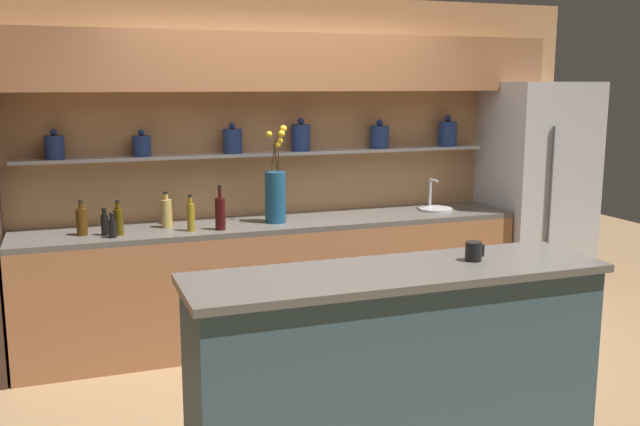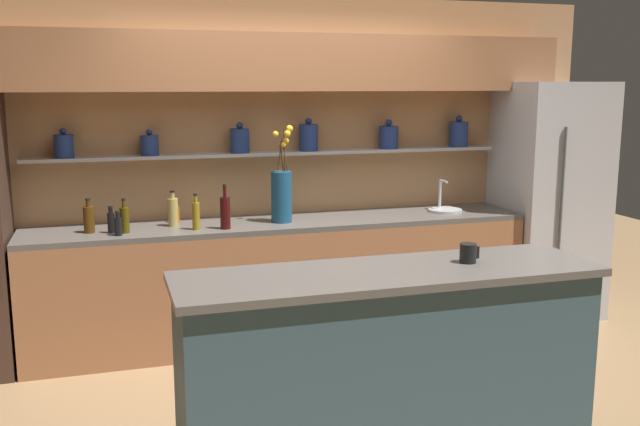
# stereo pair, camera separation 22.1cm
# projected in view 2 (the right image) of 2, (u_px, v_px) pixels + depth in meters

# --- Properties ---
(ground_plane) EXTENTS (12.00, 12.00, 0.00)m
(ground_plane) POSITION_uv_depth(u_px,v_px,m) (345.00, 404.00, 4.37)
(ground_plane) COLOR olive
(back_wall_unit) EXTENTS (5.20, 0.44, 2.60)m
(back_wall_unit) POSITION_uv_depth(u_px,v_px,m) (282.00, 134.00, 5.53)
(back_wall_unit) COLOR tan
(back_wall_unit) RESTS_ON ground_plane
(back_counter_unit) EXTENTS (3.76, 0.62, 0.92)m
(back_counter_unit) POSITION_uv_depth(u_px,v_px,m) (283.00, 280.00, 5.43)
(back_counter_unit) COLOR #99603D
(back_counter_unit) RESTS_ON ground_plane
(island_counter) EXTENTS (2.17, 0.61, 1.02)m
(island_counter) POSITION_uv_depth(u_px,v_px,m) (388.00, 366.00, 3.65)
(island_counter) COLOR #334C56
(island_counter) RESTS_ON ground_plane
(refrigerator) EXTENTS (0.78, 0.73, 1.95)m
(refrigerator) POSITION_uv_depth(u_px,v_px,m) (549.00, 200.00, 5.96)
(refrigerator) COLOR #B7B7BC
(refrigerator) RESTS_ON ground_plane
(flower_vase) EXTENTS (0.16, 0.18, 0.72)m
(flower_vase) POSITION_uv_depth(u_px,v_px,m) (282.00, 194.00, 5.27)
(flower_vase) COLOR navy
(flower_vase) RESTS_ON back_counter_unit
(sink_fixture) EXTENTS (0.27, 0.27, 0.25)m
(sink_fixture) POSITION_uv_depth(u_px,v_px,m) (445.00, 208.00, 5.74)
(sink_fixture) COLOR #B7B7BC
(sink_fixture) RESTS_ON back_counter_unit
(bottle_oil_0) EXTENTS (0.05, 0.05, 0.26)m
(bottle_oil_0) POSITION_uv_depth(u_px,v_px,m) (196.00, 215.00, 5.01)
(bottle_oil_0) COLOR olive
(bottle_oil_0) RESTS_ON back_counter_unit
(bottle_spirit_1) EXTENTS (0.07, 0.07, 0.24)m
(bottle_spirit_1) POSITION_uv_depth(u_px,v_px,m) (89.00, 219.00, 4.91)
(bottle_spirit_1) COLOR #4C2D0C
(bottle_spirit_1) RESTS_ON back_counter_unit
(bottle_sauce_2) EXTENTS (0.06, 0.06, 0.17)m
(bottle_sauce_2) POSITION_uv_depth(u_px,v_px,m) (176.00, 213.00, 5.28)
(bottle_sauce_2) COLOR #9E4C0A
(bottle_sauce_2) RESTS_ON back_counter_unit
(bottle_sauce_3) EXTENTS (0.05, 0.05, 0.19)m
(bottle_sauce_3) POSITION_uv_depth(u_px,v_px,m) (111.00, 222.00, 4.90)
(bottle_sauce_3) COLOR black
(bottle_sauce_3) RESTS_ON back_counter_unit
(bottle_oil_4) EXTENTS (0.07, 0.07, 0.24)m
(bottle_oil_4) POSITION_uv_depth(u_px,v_px,m) (124.00, 219.00, 4.90)
(bottle_oil_4) COLOR #47380A
(bottle_oil_4) RESTS_ON back_counter_unit
(bottle_wine_5) EXTENTS (0.07, 0.07, 0.32)m
(bottle_wine_5) POSITION_uv_depth(u_px,v_px,m) (225.00, 212.00, 5.04)
(bottle_wine_5) COLOR #380C0C
(bottle_wine_5) RESTS_ON back_counter_unit
(bottle_sauce_6) EXTENTS (0.05, 0.05, 0.17)m
(bottle_sauce_6) POSITION_uv_depth(u_px,v_px,m) (125.00, 219.00, 5.04)
(bottle_sauce_6) COLOR black
(bottle_sauce_6) RESTS_ON back_counter_unit
(bottle_spirit_7) EXTENTS (0.07, 0.07, 0.26)m
(bottle_spirit_7) POSITION_uv_depth(u_px,v_px,m) (173.00, 211.00, 5.14)
(bottle_spirit_7) COLOR tan
(bottle_spirit_7) RESTS_ON back_counter_unit
(bottle_sauce_8) EXTENTS (0.05, 0.05, 0.17)m
(bottle_sauce_8) POSITION_uv_depth(u_px,v_px,m) (118.00, 225.00, 4.82)
(bottle_sauce_8) COLOR black
(bottle_sauce_8) RESTS_ON back_counter_unit
(coffee_mug) EXTENTS (0.11, 0.09, 0.10)m
(coffee_mug) POSITION_uv_depth(u_px,v_px,m) (468.00, 253.00, 3.70)
(coffee_mug) COLOR black
(coffee_mug) RESTS_ON island_counter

